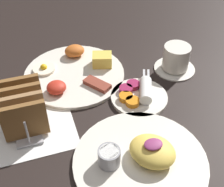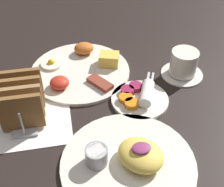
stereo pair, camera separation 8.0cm
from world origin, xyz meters
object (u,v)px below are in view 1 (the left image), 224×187
object	(u,v)px
plate_breakfast	(75,72)
plate_condiments	(139,95)
plate_foreground	(141,158)
toast_rack	(23,108)
coffee_cup	(176,59)

from	to	relation	value
plate_breakfast	plate_condiments	distance (m)	0.20
plate_condiments	plate_foreground	distance (m)	0.21
plate_breakfast	toast_rack	bearing A→B (deg)	-135.79
plate_foreground	coffee_cup	distance (m)	0.36
toast_rack	plate_condiments	bearing A→B (deg)	0.14
plate_foreground	toast_rack	size ratio (longest dim) A/B	1.96
plate_condiments	plate_foreground	xyz separation A→B (m)	(-0.07, -0.19, 0.00)
plate_condiments	coffee_cup	size ratio (longest dim) A/B	1.30
plate_condiments	plate_foreground	bearing A→B (deg)	-110.53
plate_condiments	toast_rack	xyz separation A→B (m)	(-0.29, -0.00, 0.04)
plate_breakfast	plate_foreground	world-z (taller)	plate_foreground
plate_foreground	coffee_cup	size ratio (longest dim) A/B	2.42
plate_condiments	toast_rack	bearing A→B (deg)	-179.86
plate_condiments	coffee_cup	distance (m)	0.17
toast_rack	plate_breakfast	bearing A→B (deg)	44.21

